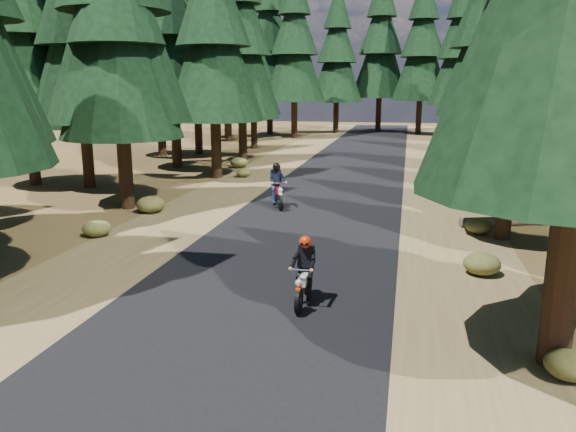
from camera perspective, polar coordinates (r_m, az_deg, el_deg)
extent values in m
plane|color=#483819|center=(14.18, -1.27, -5.68)|extent=(120.00, 120.00, 0.00)
cube|color=black|center=(18.89, 2.22, -0.88)|extent=(6.00, 100.00, 0.01)
cube|color=brown|center=(20.16, -10.77, -0.22)|extent=(3.20, 100.00, 0.01)
cube|color=brown|center=(18.69, 16.25, -1.57)|extent=(3.20, 100.00, 0.01)
cylinder|color=black|center=(9.84, 26.90, 2.07)|extent=(0.53, 0.53, 5.85)
cylinder|color=black|center=(21.94, -16.35, 7.62)|extent=(0.51, 0.51, 5.34)
cone|color=black|center=(21.90, -16.93, 16.34)|extent=(4.54, 4.54, 6.68)
cylinder|color=black|center=(17.94, 21.47, 4.81)|extent=(0.48, 0.48, 4.52)
cone|color=black|center=(17.80, 22.25, 13.83)|extent=(3.84, 3.84, 5.65)
cylinder|color=black|center=(22.80, -16.50, 9.17)|extent=(0.56, 0.56, 6.43)
cone|color=black|center=(22.92, -17.19, 19.22)|extent=(5.46, 5.46, 8.03)
cylinder|color=black|center=(21.17, 26.38, 7.29)|extent=(0.53, 0.53, 5.84)
cylinder|color=black|center=(27.11, -19.91, 8.55)|extent=(0.52, 0.52, 5.56)
cone|color=black|center=(27.10, -20.50, 15.88)|extent=(4.73, 4.73, 6.95)
cylinder|color=black|center=(28.62, -7.38, 9.57)|extent=(0.53, 0.53, 5.72)
cone|color=black|center=(28.63, -7.60, 16.73)|extent=(4.86, 4.86, 7.15)
cylinder|color=black|center=(27.51, 20.27, 7.48)|extent=(0.48, 0.48, 4.51)
cone|color=black|center=(27.41, 20.74, 13.34)|extent=(3.83, 3.83, 5.64)
cone|color=black|center=(27.53, 21.10, 17.55)|extent=(2.93, 2.93, 4.06)
cylinder|color=black|center=(32.59, -11.41, 10.41)|extent=(0.55, 0.55, 6.37)
cone|color=black|center=(32.67, -11.74, 17.39)|extent=(5.41, 5.41, 7.96)
cylinder|color=black|center=(30.80, 26.25, 9.30)|extent=(0.56, 0.56, 6.47)
cone|color=black|center=(30.89, 27.03, 16.78)|extent=(5.50, 5.50, 8.09)
cylinder|color=black|center=(35.34, -4.66, 10.22)|extent=(0.53, 0.53, 5.64)
cone|color=black|center=(35.34, -4.77, 15.93)|extent=(4.79, 4.79, 7.05)
cone|color=black|center=(35.56, -4.85, 20.02)|extent=(3.67, 3.67, 5.08)
cylinder|color=black|center=(33.06, 18.93, 9.54)|extent=(0.53, 0.53, 5.83)
cone|color=black|center=(33.08, 19.42, 15.84)|extent=(4.95, 4.95, 7.29)
cylinder|color=black|center=(38.93, -9.15, 10.22)|extent=(0.52, 0.52, 5.45)
cone|color=black|center=(38.91, -9.33, 15.23)|extent=(4.63, 4.63, 6.81)
cone|color=black|center=(39.09, -9.47, 18.82)|extent=(3.54, 3.54, 4.90)
cylinder|color=black|center=(38.22, 25.03, 8.50)|extent=(0.48, 0.48, 4.61)
cone|color=black|center=(38.16, 25.46, 12.80)|extent=(3.92, 3.92, 5.77)
cone|color=black|center=(38.25, 25.77, 15.90)|extent=(3.00, 3.00, 4.15)
cone|color=black|center=(38.45, 26.09, 18.97)|extent=(2.08, 2.08, 3.46)
cylinder|color=black|center=(42.11, -3.49, 9.86)|extent=(0.48, 0.48, 4.42)
cone|color=black|center=(42.05, -3.54, 13.62)|extent=(3.76, 3.76, 5.52)
cone|color=black|center=(42.12, -3.58, 16.33)|extent=(2.87, 2.87, 3.98)
cone|color=black|center=(42.28, -3.62, 19.02)|extent=(1.99, 1.99, 3.31)
cylinder|color=black|center=(41.84, 19.53, 10.05)|extent=(0.53, 0.53, 5.76)
cone|color=black|center=(41.85, 19.92, 14.97)|extent=(4.90, 4.90, 7.21)
cone|color=black|center=(42.05, 20.21, 18.49)|extent=(3.75, 3.75, 5.19)
cylinder|color=black|center=(48.25, -6.06, 10.42)|extent=(0.49, 0.49, 4.75)
cone|color=black|center=(48.20, -6.14, 13.94)|extent=(4.04, 4.04, 5.93)
cone|color=black|center=(48.28, -6.21, 16.48)|extent=(3.09, 3.09, 4.27)
cone|color=black|center=(48.46, -6.27, 19.00)|extent=(2.14, 2.14, 3.56)
cylinder|color=black|center=(46.26, 24.80, 9.76)|extent=(0.53, 0.53, 5.66)
cone|color=black|center=(46.27, 25.23, 14.12)|extent=(4.81, 4.81, 7.07)
cone|color=black|center=(46.43, 25.54, 17.25)|extent=(3.68, 3.68, 5.09)
cylinder|color=black|center=(28.76, -24.79, 8.79)|extent=(0.54, 0.54, 6.00)
cone|color=black|center=(28.80, -25.53, 16.23)|extent=(5.10, 5.10, 7.50)
cylinder|color=black|center=(38.61, -12.85, 10.75)|extent=(0.56, 0.56, 6.40)
cone|color=black|center=(38.68, -13.16, 16.67)|extent=(5.44, 5.44, 8.00)
cylinder|color=black|center=(40.33, 26.63, 9.51)|extent=(0.54, 0.54, 6.00)
cone|color=black|center=(40.36, 27.19, 14.81)|extent=(5.10, 5.10, 7.50)
cylinder|color=black|center=(51.09, 0.64, 11.56)|extent=(0.56, 0.56, 6.40)
cone|color=black|center=(51.14, 0.66, 16.04)|extent=(5.44, 5.44, 8.00)
cone|color=black|center=(51.37, 0.67, 19.25)|extent=(4.16, 4.16, 5.76)
cylinder|color=black|center=(50.24, 16.79, 10.76)|extent=(0.54, 0.54, 6.00)
cone|color=black|center=(50.26, 17.08, 15.03)|extent=(5.10, 5.10, 7.50)
cone|color=black|center=(50.45, 17.29, 18.09)|extent=(3.90, 3.90, 5.40)
cylinder|color=black|center=(54.67, -1.87, 11.86)|extent=(0.57, 0.57, 6.80)
cone|color=black|center=(54.75, -1.90, 16.32)|extent=(5.78, 5.78, 8.50)
cone|color=black|center=(55.00, -1.93, 19.50)|extent=(4.42, 4.42, 6.12)
cylinder|color=black|center=(53.53, 19.81, 10.88)|extent=(0.56, 0.56, 6.40)
cone|color=black|center=(53.58, 20.15, 15.14)|extent=(5.44, 5.44, 8.00)
cone|color=black|center=(53.79, 20.40, 18.20)|extent=(4.16, 4.16, 5.76)
cylinder|color=black|center=(56.54, 4.92, 11.46)|extent=(0.54, 0.54, 6.00)
cone|color=black|center=(56.56, 4.99, 15.26)|extent=(5.10, 5.10, 7.50)
cone|color=black|center=(56.73, 5.05, 17.98)|extent=(3.90, 3.90, 5.40)
cone|color=black|center=(57.02, 5.11, 20.69)|extent=(2.70, 2.70, 4.50)
cylinder|color=black|center=(56.09, 13.22, 11.36)|extent=(0.56, 0.56, 6.40)
cone|color=black|center=(56.13, 13.44, 15.44)|extent=(5.44, 5.44, 8.00)
cone|color=black|center=(56.34, 13.60, 18.36)|extent=(4.16, 4.16, 5.76)
cylinder|color=black|center=(59.16, 9.23, 11.80)|extent=(0.57, 0.57, 6.80)
cone|color=black|center=(59.23, 9.38, 15.91)|extent=(5.78, 5.78, 8.50)
cone|color=black|center=(59.47, 9.50, 18.85)|extent=(4.42, 4.42, 6.12)
cylinder|color=black|center=(51.67, -6.24, 11.06)|extent=(0.52, 0.52, 5.60)
cone|color=black|center=(51.67, -6.34, 14.94)|extent=(4.76, 4.76, 7.00)
cone|color=black|center=(51.82, -6.41, 17.72)|extent=(3.64, 3.64, 5.04)
cone|color=black|center=(52.08, -6.49, 20.49)|extent=(2.52, 2.52, 4.20)
cylinder|color=black|center=(50.08, 23.83, 10.21)|extent=(0.54, 0.54, 6.00)
cone|color=black|center=(50.10, 24.24, 14.48)|extent=(5.10, 5.10, 7.50)
cone|color=black|center=(50.29, 24.54, 17.54)|extent=(3.90, 3.90, 5.40)
cylinder|color=#4C4233|center=(20.48, 23.37, -0.42)|extent=(4.73, 1.88, 0.32)
ellipsoid|color=#474C1E|center=(27.32, 20.70, 3.20)|extent=(0.90, 0.90, 0.54)
ellipsoid|color=#474C1E|center=(18.37, -18.86, -1.18)|extent=(0.86, 0.86, 0.52)
ellipsoid|color=#474C1E|center=(18.68, 18.81, -0.98)|extent=(0.83, 0.83, 0.50)
ellipsoid|color=#474C1E|center=(24.66, 18.25, 2.29)|extent=(0.74, 0.74, 0.44)
ellipsoid|color=#474C1E|center=(14.71, 19.10, -4.61)|extent=(0.91, 0.91, 0.55)
ellipsoid|color=#474C1E|center=(33.58, 15.72, 5.14)|extent=(0.67, 0.67, 0.40)
ellipsoid|color=#474C1E|center=(28.85, -4.57, 4.40)|extent=(0.75, 0.75, 0.45)
ellipsoid|color=#474C1E|center=(10.26, 26.64, -13.38)|extent=(0.76, 0.76, 0.45)
ellipsoid|color=#474C1E|center=(21.26, -13.80, 1.16)|extent=(1.02, 1.02, 0.61)
ellipsoid|color=#474C1E|center=(32.26, -4.99, 5.44)|extent=(0.99, 0.99, 0.60)
cube|color=black|center=(11.82, 1.64, -4.46)|extent=(0.33, 0.20, 0.48)
sphere|color=red|center=(11.72, 1.65, -2.84)|extent=(0.27, 0.27, 0.27)
cube|color=black|center=(21.38, -1.09, 3.90)|extent=(0.44, 0.36, 0.55)
sphere|color=black|center=(21.32, -1.09, 4.96)|extent=(0.40, 0.40, 0.31)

